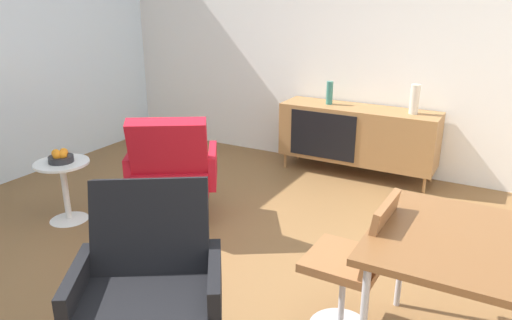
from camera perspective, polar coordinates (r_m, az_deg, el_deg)
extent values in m
plane|color=brown|center=(3.34, 0.69, -14.41)|extent=(8.32, 8.32, 0.00)
cube|color=white|center=(5.24, 14.77, 13.72)|extent=(6.80, 0.12, 2.80)
cube|color=olive|center=(5.16, 11.77, 2.98)|extent=(1.60, 0.44, 0.56)
cube|color=black|center=(5.05, 7.74, 2.85)|extent=(0.70, 0.01, 0.48)
cylinder|color=olive|center=(5.37, 3.42, -0.03)|extent=(0.03, 0.03, 0.16)
cylinder|color=olive|center=(4.96, 19.04, -2.77)|extent=(0.03, 0.03, 0.16)
cylinder|color=olive|center=(5.66, 4.91, 0.97)|extent=(0.03, 0.03, 0.16)
cylinder|color=olive|center=(5.27, 19.73, -1.53)|extent=(0.03, 0.03, 0.16)
cylinder|color=#337266|center=(5.16, 8.59, 7.76)|extent=(0.07, 0.07, 0.24)
cylinder|color=beige|center=(4.93, 18.03, 6.76)|extent=(0.09, 0.09, 0.28)
cylinder|color=#B7B7BC|center=(3.10, 16.67, -10.56)|extent=(0.04, 0.04, 0.70)
cube|color=brown|center=(2.77, 10.28, -11.50)|extent=(0.41, 0.41, 0.05)
cube|color=brown|center=(2.62, 14.28, -8.31)|extent=(0.10, 0.38, 0.38)
cylinder|color=#B7B7BC|center=(2.90, 9.99, -15.54)|extent=(0.04, 0.04, 0.42)
cube|color=red|center=(4.16, -9.59, -1.74)|extent=(0.81, 0.79, 0.20)
cube|color=red|center=(3.83, -10.20, 1.30)|extent=(0.65, 0.55, 0.51)
cube|color=red|center=(4.11, -5.07, -0.62)|extent=(0.32, 0.46, 0.28)
cube|color=red|center=(4.18, -14.15, -0.79)|extent=(0.32, 0.46, 0.28)
cylinder|color=#B7B7BC|center=(4.25, -9.41, -4.77)|extent=(0.06, 0.06, 0.28)
cylinder|color=#B7B7BC|center=(4.30, -9.31, -6.37)|extent=(0.48, 0.48, 0.02)
cube|color=black|center=(2.57, -12.42, -16.22)|extent=(0.81, 0.80, 0.20)
cube|color=black|center=(2.61, -12.18, -7.60)|extent=(0.65, 0.55, 0.51)
cube|color=black|center=(2.60, -20.00, -14.49)|extent=(0.32, 0.46, 0.28)
cube|color=black|center=(2.50, -4.79, -14.74)|extent=(0.32, 0.46, 0.28)
cylinder|color=white|center=(4.30, -21.75, -0.34)|extent=(0.44, 0.44, 0.02)
cylinder|color=white|center=(4.39, -21.33, -3.54)|extent=(0.05, 0.05, 0.50)
cone|color=white|center=(4.48, -20.96, -6.37)|extent=(0.32, 0.32, 0.02)
cylinder|color=#262628|center=(4.29, -21.80, 0.10)|extent=(0.20, 0.20, 0.05)
sphere|color=orange|center=(4.24, -21.64, 0.57)|extent=(0.07, 0.07, 0.07)
sphere|color=orange|center=(4.30, -21.54, 0.85)|extent=(0.07, 0.07, 0.07)
sphere|color=orange|center=(4.30, -22.32, 0.72)|extent=(0.07, 0.07, 0.07)
sphere|color=orange|center=(4.25, -22.20, 0.52)|extent=(0.07, 0.07, 0.07)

